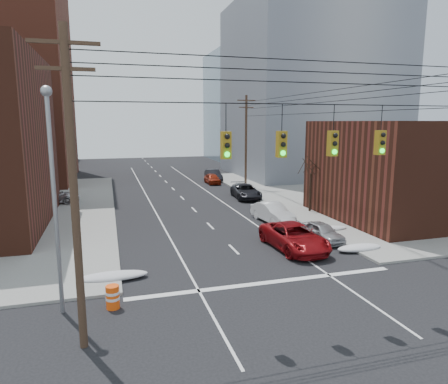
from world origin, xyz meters
TOP-DOWN VIEW (x-y plane):
  - ground at (0.00, 0.00)m, footprint 160.00×160.00m
  - sidewalk_ne at (27.00, 27.00)m, footprint 40.00×40.00m
  - building_brick_far at (-26.00, 74.00)m, footprint 22.00×18.00m
  - building_office at (22.00, 44.00)m, footprint 22.00×20.00m
  - building_glass at (24.00, 70.00)m, footprint 20.00×18.00m
  - building_storefront at (18.00, 16.00)m, footprint 16.00×12.00m
  - utility_pole_left at (-8.50, 3.00)m, footprint 2.20×0.28m
  - utility_pole_far at (8.50, 34.00)m, footprint 2.20×0.28m
  - traffic_signals at (0.10, 2.97)m, footprint 17.00×0.42m
  - street_light at (-9.50, 6.00)m, footprint 0.44×0.44m
  - bare_tree at (9.59, 20.00)m, footprint 2.09×2.20m
  - snow_nw at (-7.40, 9.00)m, footprint 3.50×1.08m
  - snow_ne at (7.40, 9.50)m, footprint 3.00×1.08m
  - snow_east_far at (7.40, 14.00)m, footprint 4.00×1.08m
  - red_pickup at (3.66, 11.00)m, footprint 2.92×5.88m
  - parked_car_a at (6.27, 12.10)m, footprint 1.91×3.86m
  - parked_car_b at (5.11, 17.78)m, footprint 2.24×4.82m
  - parked_car_c at (6.40, 27.86)m, footprint 2.86×5.44m
  - parked_car_d at (6.40, 29.20)m, footprint 2.37×4.78m
  - parked_car_e at (5.54, 38.59)m, footprint 1.57×3.89m
  - parked_car_f at (6.40, 41.31)m, footprint 1.63×4.56m
  - lot_car_a at (-13.89, 25.24)m, footprint 4.21×2.94m
  - lot_car_b at (-12.53, 30.16)m, footprint 5.00×2.71m
  - construction_barrel at (-7.45, 5.79)m, footprint 0.72×0.72m

SIDE VIEW (x-z plane):
  - ground at x=0.00m, z-range 0.00..0.00m
  - sidewalk_ne at x=27.00m, z-range 0.00..0.15m
  - snow_nw at x=-7.40m, z-range 0.00..0.42m
  - snow_ne at x=7.40m, z-range 0.00..0.42m
  - snow_east_far at x=7.40m, z-range 0.00..0.42m
  - construction_barrel at x=-7.45m, z-range 0.02..1.04m
  - parked_car_a at x=6.27m, z-range 0.00..1.27m
  - parked_car_e at x=5.54m, z-range 0.00..1.32m
  - parked_car_d at x=6.40m, z-range 0.00..1.34m
  - parked_car_c at x=6.40m, z-range 0.00..1.46m
  - parked_car_f at x=6.40m, z-range 0.00..1.50m
  - parked_car_b at x=5.11m, z-range 0.00..1.53m
  - red_pickup at x=3.66m, z-range 0.00..1.60m
  - lot_car_a at x=-13.89m, z-range 0.15..1.46m
  - lot_car_b at x=-12.53m, z-range 0.15..1.48m
  - bare_tree at x=9.59m, z-range -0.15..4.79m
  - building_storefront at x=18.00m, z-range 0.00..8.00m
  - street_light at x=-9.50m, z-range 0.88..10.20m
  - utility_pole_left at x=-8.50m, z-range 0.28..11.28m
  - utility_pole_far at x=8.50m, z-range 0.28..11.28m
  - building_brick_far at x=-26.00m, z-range 0.00..12.00m
  - traffic_signals at x=0.10m, z-range 6.16..8.18m
  - building_glass at x=24.00m, z-range 0.00..22.00m
  - building_office at x=22.00m, z-range 0.00..25.00m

